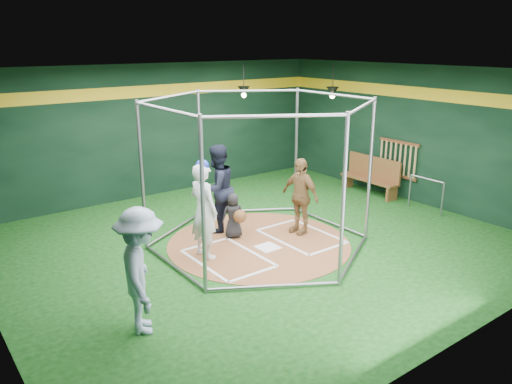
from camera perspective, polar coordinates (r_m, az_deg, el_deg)
room_shell at (r=9.92m, az=0.32°, el=3.49°), size 10.10×9.10×3.53m
clay_disc at (r=10.46m, az=0.33°, el=-5.87°), size 3.80×3.80×0.01m
home_plate at (r=10.23m, az=1.35°, el=-6.33°), size 0.43×0.43×0.01m
batter_box_left at (r=9.76m, az=-3.26°, el=-7.55°), size 1.17×1.77×0.01m
batter_box_right at (r=10.84m, az=5.16°, el=-5.04°), size 1.17×1.77×0.01m
batting_cage at (r=9.97m, az=0.34°, el=2.06°), size 4.05×4.67×3.00m
bat_rack at (r=13.78m, az=15.89°, el=3.68°), size 0.07×1.25×0.98m
pendant_lamp_near at (r=13.91m, az=-1.41°, el=11.50°), size 0.34×0.34×0.90m
pendant_lamp_far at (r=13.85m, az=8.74°, el=11.29°), size 0.34×0.34×0.90m
batter_figure at (r=9.55m, az=-6.01°, el=-2.01°), size 0.54×0.74×1.95m
visitor_leopard at (r=10.81m, az=5.05°, el=-0.43°), size 0.52×1.02×1.67m
catcher_figure at (r=10.58m, az=-2.52°, el=-2.70°), size 0.56×0.62×0.98m
umpire at (r=10.87m, az=-4.47°, el=0.41°), size 1.07×0.91×1.93m
bystander_blue at (r=7.32m, az=-13.00°, el=-8.80°), size 1.10×1.38×1.87m
dugout_bench at (r=14.04m, az=13.05°, el=1.91°), size 0.41×1.76×1.03m
steel_railing at (r=12.93m, az=18.88°, el=0.32°), size 0.05×0.99×0.85m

